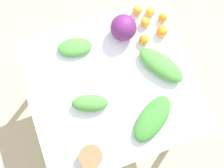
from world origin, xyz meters
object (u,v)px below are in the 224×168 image
object	(u,v)px
orange_0	(145,22)
orange_1	(162,31)
greens_bunch_kale	(161,65)
orange_2	(163,18)
paper_bag	(91,156)
greens_bunch_beet_tops	(90,103)
orange_5	(150,11)
greens_bunch_dandelion	(153,119)
orange_4	(137,10)
orange_3	(144,40)
cabbage_purple	(123,28)
greens_bunch_scallion	(75,47)

from	to	relation	value
orange_0	orange_1	world-z (taller)	orange_1
greens_bunch_kale	orange_2	distance (m)	0.37
paper_bag	orange_0	distance (m)	1.00
paper_bag	orange_0	size ratio (longest dim) A/B	2.11
greens_bunch_beet_tops	orange_5	xyz separation A→B (m)	(-0.63, -0.49, -0.01)
greens_bunch_kale	greens_bunch_dandelion	distance (m)	0.37
orange_1	orange_2	xyz separation A→B (m)	(-0.05, -0.10, -0.01)
orange_2	orange_4	world-z (taller)	orange_4
orange_4	orange_3	bearing A→B (deg)	80.47
orange_2	orange_0	bearing A→B (deg)	-3.34
paper_bag	orange_4	world-z (taller)	paper_bag
greens_bunch_dandelion	orange_1	bearing A→B (deg)	-117.98
orange_2	orange_1	bearing A→B (deg)	64.03
orange_2	greens_bunch_kale	bearing A→B (deg)	65.09
paper_bag	orange_3	distance (m)	0.88
cabbage_purple	orange_4	world-z (taller)	cabbage_purple
cabbage_purple	greens_bunch_dandelion	distance (m)	0.65
orange_5	greens_bunch_scallion	bearing A→B (deg)	7.30
greens_bunch_dandelion	greens_bunch_kale	bearing A→B (deg)	-120.39
paper_bag	greens_bunch_scallion	distance (m)	0.75
orange_3	orange_5	size ratio (longest dim) A/B	1.02
paper_bag	greens_bunch_scallion	xyz separation A→B (m)	(-0.13, -0.74, -0.01)
orange_5	cabbage_purple	bearing A→B (deg)	18.27
cabbage_purple	orange_2	distance (m)	0.32
cabbage_purple	greens_bunch_beet_tops	distance (m)	0.57
orange_2	orange_5	xyz separation A→B (m)	(0.07, -0.08, 0.00)
cabbage_purple	orange_5	bearing A→B (deg)	-161.73
greens_bunch_beet_tops	orange_3	xyz separation A→B (m)	(-0.51, -0.30, -0.01)
greens_bunch_scallion	greens_bunch_kale	world-z (taller)	greens_bunch_kale
greens_bunch_dandelion	greens_bunch_scallion	bearing A→B (deg)	-63.12
greens_bunch_beet_tops	orange_4	xyz separation A→B (m)	(-0.54, -0.53, -0.01)
greens_bunch_scallion	greens_bunch_kale	distance (m)	0.61
paper_bag	greens_bunch_scallion	size ratio (longest dim) A/B	0.61
orange_4	orange_5	world-z (taller)	same
orange_5	orange_4	bearing A→B (deg)	-26.05
greens_bunch_dandelion	orange_5	world-z (taller)	greens_bunch_dandelion
orange_1	orange_4	world-z (taller)	orange_1
greens_bunch_beet_tops	orange_3	world-z (taller)	greens_bunch_beet_tops
greens_bunch_kale	greens_bunch_beet_tops	xyz separation A→B (m)	(0.54, 0.09, 0.00)
greens_bunch_scallion	greens_bunch_kale	size ratio (longest dim) A/B	0.69
orange_4	orange_5	size ratio (longest dim) A/B	1.00
greens_bunch_scallion	orange_0	world-z (taller)	orange_0
paper_bag	orange_0	bearing A→B (deg)	-131.65
greens_bunch_kale	orange_3	distance (m)	0.22
orange_2	greens_bunch_scallion	bearing A→B (deg)	0.19
greens_bunch_scallion	greens_bunch_beet_tops	distance (m)	0.42
cabbage_purple	paper_bag	xyz separation A→B (m)	(0.49, 0.74, -0.05)
orange_3	cabbage_purple	bearing A→B (deg)	-43.05
orange_4	orange_5	distance (m)	0.09
greens_bunch_dandelion	orange_2	distance (m)	0.74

